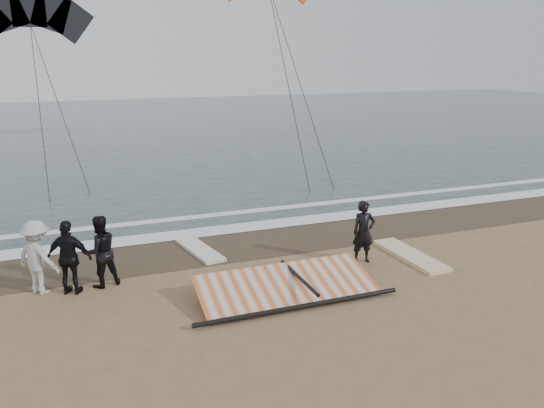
{
  "coord_description": "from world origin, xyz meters",
  "views": [
    {
      "loc": [
        -4.52,
        -9.88,
        5.51
      ],
      "look_at": [
        0.35,
        3.0,
        1.6
      ],
      "focal_mm": 35.0,
      "sensor_mm": 36.0,
      "label": 1
    }
  ],
  "objects_px": {
    "man_main": "(364,232)",
    "board_white": "(410,255)",
    "board_cream": "(200,250)",
    "sail_rig": "(282,287)"
  },
  "relations": [
    {
      "from": "man_main",
      "to": "sail_rig",
      "type": "relative_size",
      "value": 0.35
    },
    {
      "from": "board_cream",
      "to": "man_main",
      "type": "bearing_deg",
      "value": -41.8
    },
    {
      "from": "man_main",
      "to": "board_white",
      "type": "relative_size",
      "value": 0.66
    },
    {
      "from": "board_white",
      "to": "man_main",
      "type": "bearing_deg",
      "value": 170.54
    },
    {
      "from": "board_white",
      "to": "board_cream",
      "type": "xyz_separation_m",
      "value": [
        -5.44,
        2.53,
        -0.01
      ]
    },
    {
      "from": "man_main",
      "to": "board_white",
      "type": "xyz_separation_m",
      "value": [
        1.43,
        -0.18,
        -0.81
      ]
    },
    {
      "from": "man_main",
      "to": "board_white",
      "type": "bearing_deg",
      "value": 0.17
    },
    {
      "from": "board_cream",
      "to": "board_white",
      "type": "bearing_deg",
      "value": -36.33
    },
    {
      "from": "man_main",
      "to": "board_white",
      "type": "distance_m",
      "value": 1.65
    },
    {
      "from": "sail_rig",
      "to": "board_white",
      "type": "bearing_deg",
      "value": 12.99
    }
  ]
}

